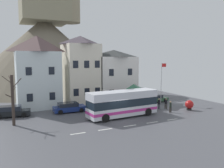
{
  "coord_description": "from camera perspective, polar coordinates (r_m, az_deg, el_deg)",
  "views": [
    {
      "loc": [
        -12.48,
        -23.94,
        7.45
      ],
      "look_at": [
        1.12,
        4.13,
        3.92
      ],
      "focal_mm": 36.4,
      "sensor_mm": 36.0,
      "label": 1
    }
  ],
  "objects": [
    {
      "name": "pedestrian_00",
      "position": [
        34.31,
        11.72,
        -4.78
      ],
      "size": [
        0.33,
        0.36,
        1.59
      ],
      "color": "#2D2D38",
      "rests_on": "ground_plane"
    },
    {
      "name": "parked_car_00",
      "position": [
        32.26,
        -10.72,
        -5.8
      ],
      "size": [
        4.43,
        2.02,
        1.35
      ],
      "rotation": [
        0.0,
        0.0,
        -0.02
      ],
      "color": "navy",
      "rests_on": "ground_plane"
    },
    {
      "name": "townhouse_02",
      "position": [
        39.79,
        0.43,
        2.14
      ],
      "size": [
        6.92,
        5.34,
        8.91
      ],
      "color": "white",
      "rests_on": "ground_plane"
    },
    {
      "name": "flagpole",
      "position": [
        38.1,
        12.38,
        0.96
      ],
      "size": [
        0.95,
        0.1,
        6.69
      ],
      "color": "silver",
      "rests_on": "ground_plane"
    },
    {
      "name": "transit_bus",
      "position": [
        29.14,
        2.73,
        -4.98
      ],
      "size": [
        9.5,
        3.19,
        3.32
      ],
      "rotation": [
        0.0,
        0.0,
        0.07
      ],
      "color": "silver",
      "rests_on": "ground_plane"
    },
    {
      "name": "parked_car_01",
      "position": [
        31.95,
        -23.92,
        -6.32
      ],
      "size": [
        4.59,
        2.31,
        1.41
      ],
      "rotation": [
        0.0,
        0.0,
        -0.14
      ],
      "color": "black",
      "rests_on": "ground_plane"
    },
    {
      "name": "pedestrian_01",
      "position": [
        34.6,
        13.4,
        -4.63
      ],
      "size": [
        0.36,
        0.36,
        1.57
      ],
      "color": "#38332D",
      "rests_on": "ground_plane"
    },
    {
      "name": "pedestrian_02",
      "position": [
        32.51,
        14.47,
        -5.4
      ],
      "size": [
        0.35,
        0.32,
        1.6
      ],
      "color": "#38332D",
      "rests_on": "ground_plane"
    },
    {
      "name": "harbour_buoy",
      "position": [
        34.67,
        18.84,
        -4.95
      ],
      "size": [
        1.2,
        1.2,
        1.45
      ],
      "color": "black",
      "rests_on": "ground_plane"
    },
    {
      "name": "ground_plane",
      "position": [
        28.01,
        1.65,
        -9.03
      ],
      "size": [
        40.0,
        60.0,
        0.07
      ],
      "color": "#4C4D53"
    },
    {
      "name": "townhouse_01",
      "position": [
        37.78,
        -7.86,
        3.5
      ],
      "size": [
        5.23,
        5.96,
        11.08
      ],
      "color": "silver",
      "rests_on": "ground_plane"
    },
    {
      "name": "public_bench",
      "position": [
        36.25,
        5.43,
        -4.66
      ],
      "size": [
        1.64,
        0.48,
        0.87
      ],
      "color": "brown",
      "rests_on": "ground_plane"
    },
    {
      "name": "hilltop_castle",
      "position": [
        59.65,
        -16.35,
        7.87
      ],
      "size": [
        39.59,
        39.59,
        24.08
      ],
      "color": "#675E4F",
      "rests_on": "ground_plane"
    },
    {
      "name": "bus_shelter",
      "position": [
        33.87,
        5.49,
        -1.09
      ],
      "size": [
        3.6,
        3.6,
        3.67
      ],
      "color": "#473D33",
      "rests_on": "ground_plane"
    },
    {
      "name": "townhouse_00",
      "position": [
        35.83,
        -18.12,
        2.86
      ],
      "size": [
        6.17,
        5.08,
        10.8
      ],
      "color": "silver",
      "rests_on": "ground_plane"
    },
    {
      "name": "bare_tree_00",
      "position": [
        27.4,
        -23.67,
        -3.57
      ],
      "size": [
        2.04,
        1.97,
        5.66
      ],
      "color": "#382D28",
      "rests_on": "ground_plane"
    },
    {
      "name": "parked_car_02",
      "position": [
        39.57,
        10.76,
        -3.59
      ],
      "size": [
        4.37,
        1.92,
        1.26
      ],
      "rotation": [
        0.0,
        0.0,
        -0.01
      ],
      "color": "#30583A",
      "rests_on": "ground_plane"
    }
  ]
}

